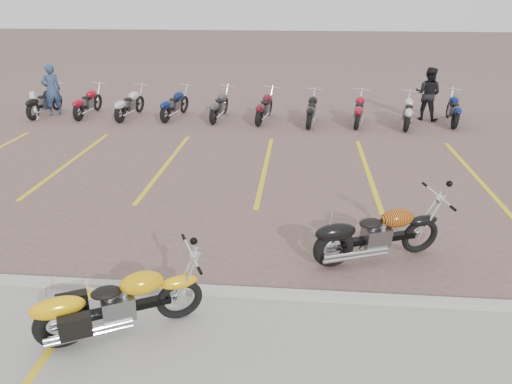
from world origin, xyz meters
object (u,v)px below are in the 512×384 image
(person_b, at_px, (428,94))
(bollard, at_px, (34,106))
(flame_cruiser, at_px, (374,235))
(person_a, at_px, (52,90))
(yellow_cruiser, at_px, (117,304))

(person_b, height_order, bollard, person_b)
(flame_cruiser, relative_size, person_a, 1.21)
(person_b, xyz_separation_m, bollard, (-14.14, -1.23, -0.44))
(yellow_cruiser, height_order, person_a, person_a)
(yellow_cruiser, height_order, person_b, person_b)
(person_b, bearing_deg, person_a, 29.71)
(flame_cruiser, relative_size, bollard, 2.28)
(yellow_cruiser, bearing_deg, flame_cruiser, 4.86)
(person_a, distance_m, bollard, 0.92)
(flame_cruiser, bearing_deg, yellow_cruiser, -168.45)
(yellow_cruiser, height_order, flame_cruiser, flame_cruiser)
(person_b, bearing_deg, yellow_cruiser, 89.16)
(person_a, bearing_deg, person_b, 138.31)
(yellow_cruiser, xyz_separation_m, flame_cruiser, (3.74, 2.37, 0.02))
(yellow_cruiser, height_order, bollard, bollard)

